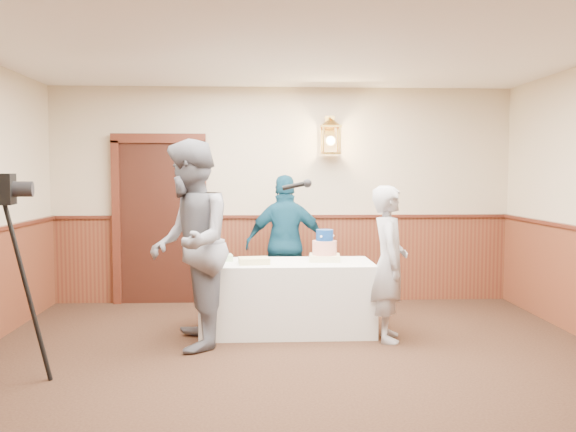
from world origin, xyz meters
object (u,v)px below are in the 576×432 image
object	(u,v)px
tiered_cake	(325,249)
assistant_p	(286,244)
baker	(389,263)
sheet_cake_green	(219,258)
interviewer	(190,244)
sheet_cake_yellow	(254,261)
display_table	(287,297)

from	to	relation	value
tiered_cake	assistant_p	world-z (taller)	assistant_p
tiered_cake	baker	bearing A→B (deg)	-35.36
sheet_cake_green	interviewer	size ratio (longest dim) A/B	0.14
interviewer	sheet_cake_green	bearing A→B (deg)	153.79
sheet_cake_yellow	assistant_p	bearing A→B (deg)	69.24
sheet_cake_green	baker	world-z (taller)	baker
sheet_cake_green	baker	bearing A→B (deg)	-15.75
tiered_cake	baker	world-z (taller)	baker
tiered_cake	sheet_cake_green	bearing A→B (deg)	177.00
sheet_cake_yellow	interviewer	distance (m)	0.77
tiered_cake	interviewer	size ratio (longest dim) A/B	0.18
display_table	interviewer	distance (m)	1.27
display_table	sheet_cake_green	world-z (taller)	sheet_cake_green
sheet_cake_yellow	assistant_p	size ratio (longest dim) A/B	0.19
tiered_cake	sheet_cake_yellow	distance (m)	0.78
sheet_cake_yellow	baker	bearing A→B (deg)	-10.16
display_table	baker	xyz separation A→B (m)	(1.01, -0.36, 0.41)
sheet_cake_yellow	display_table	bearing A→B (deg)	18.94
display_table	baker	bearing A→B (deg)	-19.76
sheet_cake_green	baker	size ratio (longest dim) A/B	0.17
tiered_cake	sheet_cake_yellow	xyz separation A→B (m)	(-0.75, -0.19, -0.10)
display_table	tiered_cake	bearing A→B (deg)	9.30
display_table	baker	distance (m)	1.15
tiered_cake	display_table	bearing A→B (deg)	-170.70
baker	assistant_p	world-z (taller)	assistant_p
display_table	tiered_cake	xyz separation A→B (m)	(0.40, 0.07, 0.51)
tiered_cake	sheet_cake_green	xyz separation A→B (m)	(-1.12, 0.06, -0.10)
tiered_cake	sheet_cake_yellow	size ratio (longest dim) A/B	1.15
interviewer	assistant_p	distance (m)	1.74
sheet_cake_green	baker	xyz separation A→B (m)	(1.73, -0.49, -0.00)
sheet_cake_yellow	interviewer	bearing A→B (deg)	-146.04
baker	tiered_cake	bearing A→B (deg)	61.75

